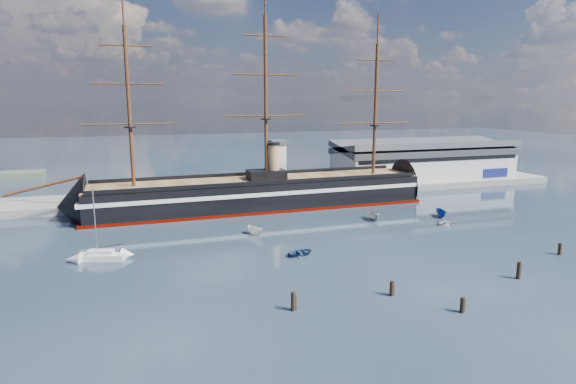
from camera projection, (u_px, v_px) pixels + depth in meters
name	position (u px, v px, depth m)	size (l,w,h in m)	color
ground	(307.00, 224.00, 113.26)	(600.00, 600.00, 0.00)	#16222E
quay	(297.00, 193.00, 149.89)	(180.00, 18.00, 2.00)	slate
warehouse	(424.00, 160.00, 166.69)	(63.00, 21.00, 11.60)	#B7BABC
quay_tower	(278.00, 164.00, 143.09)	(5.00, 5.00, 15.00)	silver
warship	(253.00, 194.00, 128.73)	(113.01, 17.78, 53.94)	black
sailboat	(101.00, 255.00, 87.89)	(8.83, 4.96, 13.57)	silver
motorboat_a	(255.00, 235.00, 104.24)	(5.85, 2.14, 2.34)	white
motorboat_b	(301.00, 255.00, 90.85)	(3.29, 1.32, 1.54)	navy
motorboat_c	(373.00, 220.00, 116.99)	(6.26, 2.30, 2.50)	gray
motorboat_e	(447.00, 225.00, 112.68)	(2.78, 1.11, 1.30)	silver
motorboat_f	(441.00, 217.00, 120.05)	(5.90, 2.16, 2.36)	navy
piling_near_left	(293.00, 311.00, 67.09)	(0.64, 0.64, 3.46)	black
piling_near_mid	(462.00, 313.00, 66.46)	(0.64, 0.64, 2.94)	black
piling_near_right	(518.00, 279.00, 78.87)	(0.64, 0.64, 3.65)	black
piling_far_right	(559.00, 255.00, 91.01)	(0.64, 0.64, 3.02)	black
piling_extra	(391.00, 296.00, 72.15)	(0.64, 0.64, 3.02)	black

